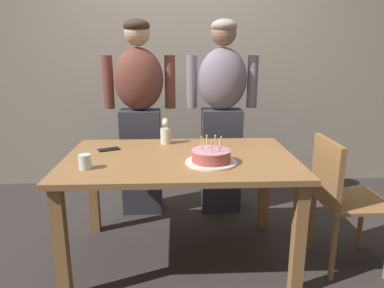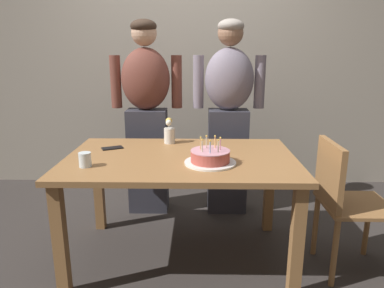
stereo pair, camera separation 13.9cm
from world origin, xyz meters
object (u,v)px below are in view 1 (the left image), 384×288
Objects in this scene: person_woman_cardigan at (222,115)px; dining_chair at (339,193)px; cell_phone at (109,149)px; flower_vase at (166,133)px; person_man_bearded at (140,116)px; water_glass_near at (85,162)px; birthday_cake at (211,157)px.

person_woman_cardigan is 1.90× the size of dining_chair.
cell_phone is at bearing 78.52° from dining_chair.
person_man_bearded is (-0.23, 0.45, 0.05)m from flower_vase.
flower_vase reaches higher than cell_phone.
flower_vase is 0.12× the size of person_woman_cardigan.
person_woman_cardigan is at bearing 35.77° from dining_chair.
water_glass_near is 0.05× the size of person_woman_cardigan.
dining_chair is (0.66, -0.91, -0.36)m from person_woman_cardigan.
flower_vase is 0.65m from person_woman_cardigan.
birthday_cake reaches higher than water_glass_near.
person_man_bearded is (0.16, 0.60, 0.13)m from cell_phone.
birthday_cake reaches higher than cell_phone.
flower_vase is 0.22× the size of dining_chair.
person_woman_cardigan is at bearing 78.84° from birthday_cake.
dining_chair reaches higher than cell_phone.
water_glass_near is 1.62m from dining_chair.
dining_chair reaches higher than water_glass_near.
water_glass_near is 0.73m from flower_vase.
birthday_cake is at bearing 119.02° from person_man_bearded.
water_glass_near is 1.04m from person_man_bearded.
person_man_bearded is at bearing 117.36° from flower_vase.
dining_chair is at bearing -37.35° from cell_phone.
cell_phone is 1.57m from dining_chair.
water_glass_near is at bearing -174.41° from birthday_cake.
flower_vase is at bearing 67.50° from dining_chair.
dining_chair is at bearing 146.14° from person_man_bearded.
person_woman_cardigan is (0.18, 0.94, 0.09)m from birthday_cake.
water_glass_near is at bearing 77.24° from person_man_bearded.
flower_vase is (-0.29, 0.49, 0.04)m from birthday_cake.
water_glass_near is at bearing -129.11° from flower_vase.
dining_chair is (1.53, -0.31, -0.23)m from cell_phone.
birthday_cake is 0.19× the size of person_woman_cardigan.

